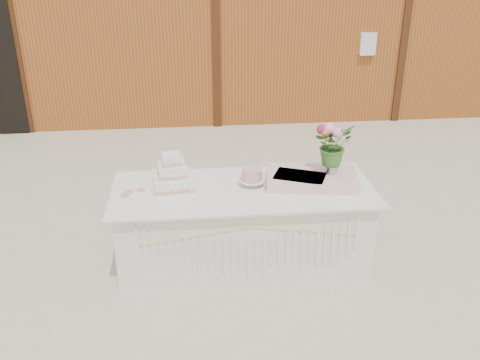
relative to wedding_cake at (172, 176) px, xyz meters
name	(u,v)px	position (x,y,z in m)	size (l,w,h in m)	color
ground	(243,260)	(0.64, -0.12, -0.88)	(80.00, 80.00, 0.00)	beige
barn	(209,5)	(0.63, 5.88, 0.80)	(12.60, 4.60, 3.30)	#95571F
cake_table	(243,225)	(0.64, -0.12, -0.49)	(2.40, 1.00, 0.77)	white
wedding_cake	(172,176)	(0.00, 0.00, 0.00)	(0.39, 0.39, 0.32)	white
pink_cake_stand	(252,176)	(0.73, -0.06, -0.01)	(0.24, 0.24, 0.17)	silver
satin_runner	(312,178)	(1.29, -0.06, -0.06)	(0.83, 0.48, 0.10)	beige
flower_vase	(331,166)	(1.46, -0.07, 0.06)	(0.10, 0.10, 0.13)	silver
bouquet	(333,140)	(1.46, -0.07, 0.32)	(0.35, 0.30, 0.39)	#41722D
loose_flowers	(134,191)	(-0.35, -0.08, -0.10)	(0.16, 0.39, 0.02)	#CF7E93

